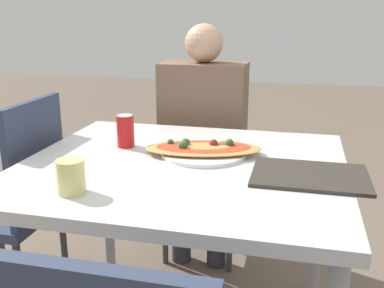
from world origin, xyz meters
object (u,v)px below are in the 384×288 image
at_px(dining_table, 183,183).
at_px(person_seated, 203,127).
at_px(chair_side_left, 17,198).
at_px(soda_can, 126,131).
at_px(chair_far_seated, 207,156).
at_px(pizza_main, 203,150).
at_px(drink_glass, 71,177).

bearing_deg(dining_table, person_seated, 96.64).
distance_m(chair_side_left, soda_can, 0.57).
relative_size(chair_far_seated, chair_side_left, 1.00).
xyz_separation_m(chair_side_left, pizza_main, (0.79, 0.02, 0.27)).
height_order(person_seated, pizza_main, person_seated).
relative_size(chair_side_left, soda_can, 7.63).
distance_m(pizza_main, drink_glass, 0.53).
distance_m(person_seated, drink_glass, 1.07).
xyz_separation_m(dining_table, chair_side_left, (-0.74, 0.08, -0.17)).
bearing_deg(dining_table, chair_side_left, 173.55).
height_order(chair_far_seated, pizza_main, chair_far_seated).
bearing_deg(person_seated, dining_table, 96.64).
xyz_separation_m(dining_table, soda_can, (-0.26, 0.14, 0.14)).
bearing_deg(person_seated, soda_can, 72.73).
bearing_deg(soda_can, chair_side_left, -173.85).
distance_m(pizza_main, soda_can, 0.32).
height_order(chair_far_seated, person_seated, person_seated).
height_order(person_seated, drink_glass, person_seated).
distance_m(chair_side_left, person_seated, 0.93).
relative_size(dining_table, chair_side_left, 1.17).
height_order(chair_far_seated, drink_glass, chair_far_seated).
height_order(pizza_main, soda_can, soda_can).
bearing_deg(chair_side_left, dining_table, -96.45).
xyz_separation_m(dining_table, drink_glass, (-0.24, -0.34, 0.13)).
distance_m(dining_table, chair_side_left, 0.76).
relative_size(pizza_main, soda_can, 3.66).
distance_m(dining_table, chair_far_seated, 0.85).
distance_m(person_seated, soda_can, 0.62).
distance_m(dining_table, drink_glass, 0.43).
xyz_separation_m(chair_far_seated, soda_can, (-0.18, -0.70, 0.31)).
bearing_deg(dining_table, pizza_main, 64.38).
bearing_deg(drink_glass, chair_side_left, 139.77).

